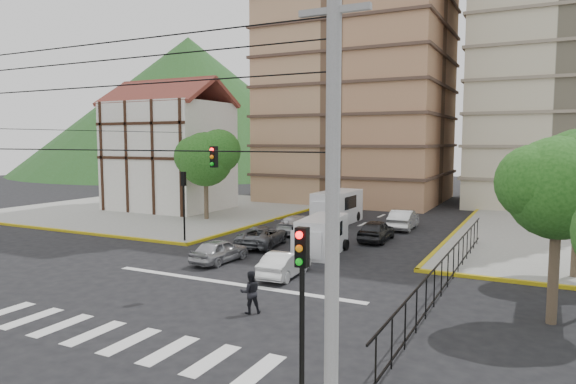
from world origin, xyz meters
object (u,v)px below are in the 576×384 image
Objects in this scene: van_right_lane at (321,237)px; car_white_front_right at (285,264)px; traffic_light_se at (302,290)px; pedestrian_crosswalk at (250,292)px; van_left_lane at (336,208)px; car_silver_front_left at (219,251)px; traffic_light_nw at (184,194)px.

van_right_lane reaches higher than car_white_front_right.
traffic_light_se reaches higher than pedestrian_crosswalk.
van_right_lane is 5.28m from car_white_front_right.
van_left_lane reaches higher than car_silver_front_left.
pedestrian_crosswalk is (4.85, -21.14, -0.42)m from van_left_lane.
pedestrian_crosswalk reaches higher than car_white_front_right.
traffic_light_se is at bearing 115.37° from car_white_front_right.
car_silver_front_left is 8.47m from pedestrian_crosswalk.
car_white_front_right is at bearing 118.86° from traffic_light_se.
car_white_front_right is at bearing -91.24° from van_right_lane.
traffic_light_nw is at bearing -30.82° from car_silver_front_left.
car_silver_front_left is 2.31× the size of pedestrian_crosswalk.
traffic_light_se is 0.91× the size of van_right_lane.
van_left_lane reaches higher than van_right_lane.
traffic_light_nw is 2.71× the size of pedestrian_crosswalk.
van_left_lane is 16.31m from car_white_front_right.
van_right_lane reaches higher than pedestrian_crosswalk.
car_white_front_right is (3.62, -15.89, -0.61)m from van_left_lane.
van_right_lane is at bearing -130.55° from car_silver_front_left.
traffic_light_nw is 13.00m from van_left_lane.
van_left_lane is at bearing -80.65° from car_white_front_right.
traffic_light_nw reaches higher than pedestrian_crosswalk.
car_silver_front_left is 0.99× the size of car_white_front_right.
pedestrian_crosswalk is (5.69, -6.27, 0.17)m from car_silver_front_left.
car_silver_front_left is 4.57m from car_white_front_right.
car_white_front_right is (-6.16, 11.18, -2.49)m from traffic_light_se.
traffic_light_nw reaches higher than car_silver_front_left.
car_silver_front_left reaches higher than car_white_front_right.
van_left_lane is at bearing 63.12° from traffic_light_nw.
traffic_light_nw reaches higher than van_left_lane.
traffic_light_se reaches higher than car_white_front_right.
car_silver_front_left is at bearing -16.46° from car_white_front_right.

